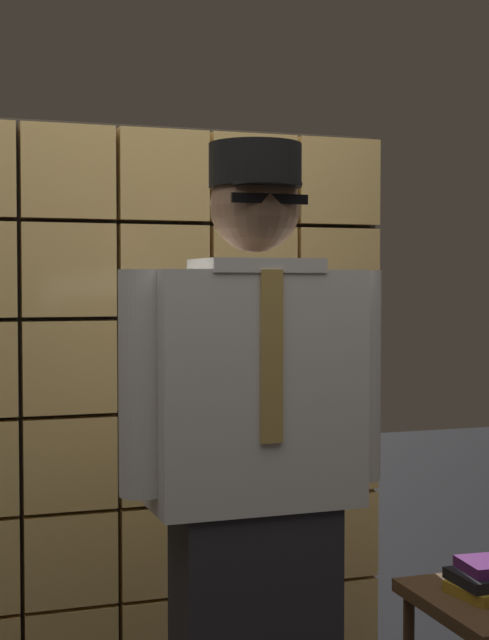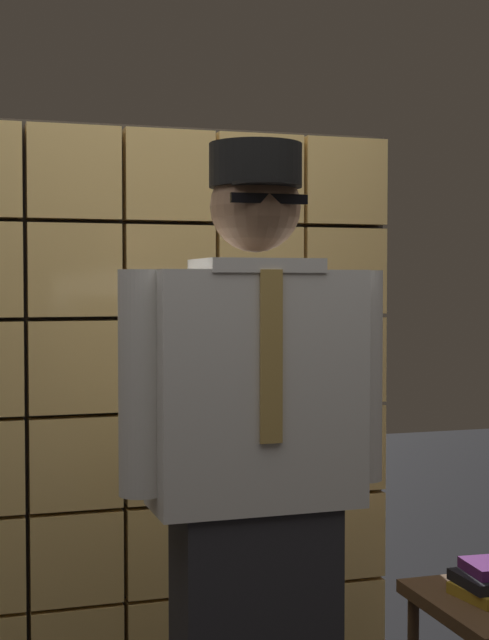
{
  "view_description": "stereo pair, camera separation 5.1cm",
  "coord_description": "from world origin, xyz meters",
  "views": [
    {
      "loc": [
        -0.59,
        -2.0,
        1.43
      ],
      "look_at": [
        0.14,
        0.22,
        1.34
      ],
      "focal_mm": 52.54,
      "sensor_mm": 36.0,
      "label": 1
    },
    {
      "loc": [
        -0.54,
        -2.02,
        1.43
      ],
      "look_at": [
        0.14,
        0.22,
        1.34
      ],
      "focal_mm": 52.54,
      "sensor_mm": 36.0,
      "label": 2
    }
  ],
  "objects": [
    {
      "name": "glass_block_wall",
      "position": [
        0.0,
        1.19,
        0.98
      ],
      "size": [
        2.0,
        0.1,
        2.0
      ],
      "color": "#F2C672",
      "rests_on": "ground"
    },
    {
      "name": "book_stack",
      "position": [
        0.97,
        0.39,
        0.54
      ],
      "size": [
        0.23,
        0.21,
        0.1
      ],
      "color": "olive",
      "rests_on": "side_table"
    },
    {
      "name": "standing_person",
      "position": [
        0.18,
        0.25,
        0.93
      ],
      "size": [
        0.71,
        0.3,
        1.78
      ],
      "rotation": [
        0.0,
        0.0,
        0.01
      ],
      "color": "#28282D",
      "rests_on": "ground"
    }
  ]
}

